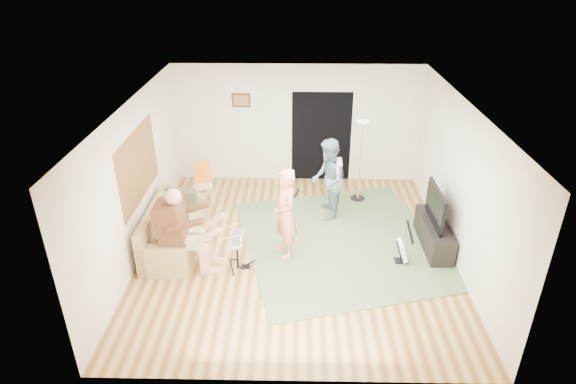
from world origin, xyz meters
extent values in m
plane|color=brown|center=(0.00, 0.00, 0.00)|extent=(6.00, 6.00, 0.00)
plane|color=white|center=(0.00, 0.00, 2.70)|extent=(6.00, 6.00, 0.00)
plane|color=#925E2D|center=(-2.74, 0.20, 1.55)|extent=(0.00, 2.05, 2.05)
plane|color=black|center=(0.55, 2.99, 1.05)|extent=(2.10, 0.00, 2.10)
cube|color=#3F2314|center=(-1.25, 2.99, 1.90)|extent=(0.42, 0.03, 0.32)
cube|color=#516940|center=(0.88, 0.27, 0.01)|extent=(4.40, 4.57, 0.02)
cube|color=#A78A53|center=(-2.20, 0.05, 0.20)|extent=(0.81, 1.63, 0.40)
cube|color=#A78A53|center=(-2.54, 0.05, 0.41)|extent=(0.15, 2.01, 0.81)
cube|color=#A78A53|center=(-2.20, 0.96, 0.29)|extent=(0.81, 0.19, 0.57)
cube|color=#A78A53|center=(-2.20, -0.86, 0.29)|extent=(0.81, 0.19, 0.57)
cube|color=#5A3019|center=(-2.05, -0.60, 0.90)|extent=(0.42, 0.55, 0.69)
sphere|color=tan|center=(-1.98, -0.60, 1.36)|extent=(0.27, 0.27, 0.27)
cylinder|color=black|center=(-1.00, -0.60, 0.31)|extent=(0.04, 0.04, 0.58)
cube|color=white|center=(-1.00, -0.60, 0.59)|extent=(0.11, 0.58, 0.03)
imported|color=#FF806E|center=(-0.20, -0.15, 0.82)|extent=(0.58, 0.70, 1.64)
imported|color=slate|center=(0.61, 1.21, 0.83)|extent=(0.64, 0.81, 1.66)
cube|color=black|center=(1.83, -0.38, 0.02)|extent=(0.23, 0.19, 0.03)
cube|color=white|center=(1.83, -0.38, 0.24)|extent=(0.18, 0.27, 0.36)
cylinder|color=black|center=(1.93, -0.38, 0.61)|extent=(0.19, 0.04, 0.47)
cylinder|color=black|center=(1.33, 1.97, 0.01)|extent=(0.32, 0.32, 0.03)
cylinder|color=#A28345|center=(1.33, 1.97, 0.86)|extent=(0.04, 0.04, 1.68)
cone|color=white|center=(1.33, 1.97, 1.72)|extent=(0.28, 0.28, 0.11)
cube|color=#D4B689|center=(-1.99, 1.76, 0.40)|extent=(0.45, 0.45, 0.04)
cube|color=orange|center=(-1.99, 1.92, 0.69)|extent=(0.36, 0.16, 0.37)
cube|color=black|center=(2.50, 0.14, 0.25)|extent=(0.40, 1.40, 0.50)
cube|color=black|center=(2.45, 0.14, 0.85)|extent=(0.06, 1.05, 0.64)
camera|label=1|loc=(-0.01, -7.35, 4.91)|focal=30.00mm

